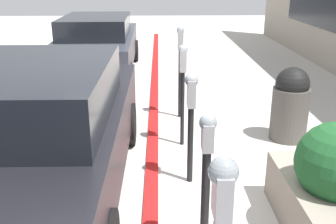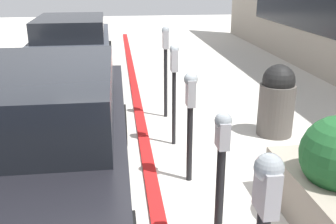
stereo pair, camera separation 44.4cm
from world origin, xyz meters
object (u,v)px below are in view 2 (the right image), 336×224
at_px(parking_meter_middle, 190,106).
at_px(trash_bin, 277,100).
at_px(parking_meter_farthest, 166,57).
at_px(planter_box, 336,184).
at_px(parking_meter_fourth, 174,75).
at_px(parked_car_middle, 32,135).
at_px(parked_car_rear, 73,45).
at_px(parking_meter_second, 221,163).

relative_size(parking_meter_middle, trash_bin, 1.21).
relative_size(parking_meter_middle, parking_meter_farthest, 0.86).
bearing_deg(planter_box, trash_bin, -8.34).
xyz_separation_m(parking_meter_fourth, parking_meter_farthest, (1.19, -0.03, 0.02)).
height_order(parking_meter_middle, parked_car_middle, parked_car_middle).
xyz_separation_m(parked_car_rear, trash_bin, (-4.25, -3.46, -0.20)).
xyz_separation_m(planter_box, parked_car_rear, (6.59, 3.11, 0.29)).
xyz_separation_m(parking_meter_fourth, planter_box, (-2.17, -1.28, -0.59)).
bearing_deg(parked_car_middle, planter_box, -105.05).
relative_size(planter_box, parked_car_middle, 0.36).
relative_size(parking_meter_second, parking_meter_middle, 0.98).
xyz_separation_m(parking_meter_fourth, parked_car_rear, (4.42, 1.84, -0.30)).
distance_m(parking_meter_fourth, planter_box, 2.58).
relative_size(parking_meter_second, parked_car_rear, 0.28).
bearing_deg(parking_meter_farthest, parking_meter_second, -179.50).
bearing_deg(parking_meter_farthest, parking_meter_middle, -179.93).
bearing_deg(parking_meter_second, parked_car_rear, 15.57).
bearing_deg(trash_bin, parked_car_middle, 114.88).
bearing_deg(parking_meter_middle, parking_meter_second, -178.73).
height_order(parking_meter_second, parking_meter_middle, parking_meter_middle).
bearing_deg(parked_car_rear, trash_bin, -142.07).
relative_size(parked_car_rear, trash_bin, 4.20).
bearing_deg(parked_car_middle, parking_meter_middle, -80.83).
height_order(parking_meter_farthest, trash_bin, parking_meter_farthest).
height_order(parking_meter_fourth, planter_box, parking_meter_fourth).
bearing_deg(parking_meter_middle, parked_car_middle, 99.02).
bearing_deg(parking_meter_middle, planter_box, -130.92).
relative_size(parking_meter_second, trash_bin, 1.19).
xyz_separation_m(parking_meter_middle, planter_box, (-1.08, -1.25, -0.48)).
height_order(parking_meter_fourth, trash_bin, parking_meter_fourth).
height_order(parking_meter_farthest, parked_car_middle, parking_meter_farthest).
distance_m(parking_meter_fourth, trash_bin, 1.70).
relative_size(parking_meter_farthest, parked_car_middle, 0.35).
bearing_deg(parked_car_middle, parking_meter_fourth, -50.97).
height_order(parking_meter_second, parking_meter_fourth, parking_meter_fourth).
relative_size(parking_meter_second, parked_car_middle, 0.30).
xyz_separation_m(parking_meter_farthest, planter_box, (-3.36, -1.25, -0.61)).
relative_size(parking_meter_middle, parked_car_rear, 0.29).
distance_m(parking_meter_farthest, trash_bin, 1.96).
distance_m(parking_meter_farthest, planter_box, 3.64).
xyz_separation_m(parking_meter_second, trash_bin, (2.55, -1.56, -0.32)).
distance_m(parking_meter_second, trash_bin, 3.01).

